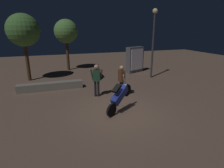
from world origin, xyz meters
TOP-DOWN VIEW (x-y plane):
  - ground_plane at (0.00, 0.00)m, footprint 40.00×40.00m
  - motorcycle_blue_foreground at (0.03, 0.08)m, footprint 1.44×0.99m
  - motorcycle_red_parked_left at (0.62, 6.23)m, footprint 0.40×1.66m
  - person_rider_beside at (0.86, 1.94)m, footprint 0.30×0.67m
  - person_bystander_far at (-0.41, 2.30)m, footprint 0.66×0.34m
  - streetlamp_near at (4.42, 4.89)m, footprint 0.36×0.36m
  - tree_left_bg at (-4.17, 6.93)m, footprint 2.13×2.13m
  - tree_center_bg at (-1.19, 9.57)m, footprint 1.98×1.98m
  - kiosk_billboard at (3.99, 6.87)m, footprint 1.67×1.03m
  - planter_wall_low at (-2.76, 4.24)m, footprint 3.74×0.50m

SIDE VIEW (x-z plane):
  - ground_plane at x=0.00m, z-range 0.00..0.00m
  - planter_wall_low at x=-2.76m, z-range 0.00..0.45m
  - motorcycle_red_parked_left at x=0.62m, z-range -0.12..0.99m
  - motorcycle_blue_foreground at x=0.03m, z-range -0.07..1.56m
  - person_rider_beside at x=0.86m, z-range 0.16..1.84m
  - person_bystander_far at x=-0.41m, z-range 0.18..1.92m
  - kiosk_billboard at x=3.99m, z-range 0.00..2.10m
  - streetlamp_near at x=4.42m, z-range 0.67..5.52m
  - tree_center_bg at x=-1.19m, z-range 1.12..5.42m
  - tree_left_bg at x=-4.17m, z-range 1.15..5.64m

